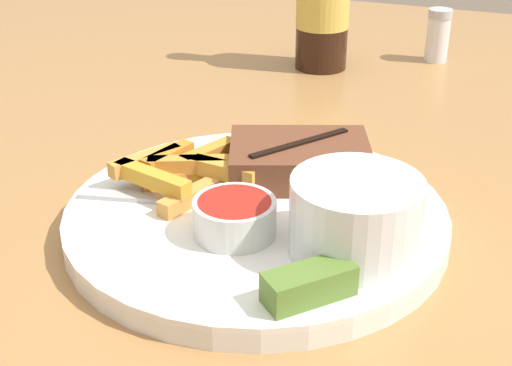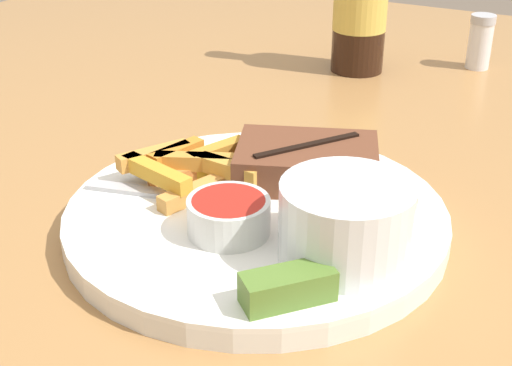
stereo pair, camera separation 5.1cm
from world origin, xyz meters
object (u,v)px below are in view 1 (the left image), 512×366
at_px(steak_portion, 300,160).
at_px(fork_utensil, 159,199).
at_px(pickle_spear, 309,284).
at_px(coleslaw_cup, 356,212).
at_px(dipping_sauce_cup, 228,214).
at_px(beer_bottle, 323,2).
at_px(dinner_plate, 256,218).
at_px(salt_shaker, 438,35).

height_order(steak_portion, fork_utensil, steak_portion).
height_order(pickle_spear, fork_utensil, pickle_spear).
xyz_separation_m(pickle_spear, fork_utensil, (-0.14, 0.07, -0.01)).
xyz_separation_m(steak_portion, coleslaw_cup, (0.07, -0.09, 0.02)).
bearing_deg(coleslaw_cup, dipping_sauce_cup, -174.60).
height_order(coleslaw_cup, beer_bottle, beer_bottle).
distance_m(dinner_plate, salt_shaker, 0.47).
bearing_deg(beer_bottle, coleslaw_cup, -70.50).
xyz_separation_m(dinner_plate, fork_utensil, (-0.07, -0.02, 0.01)).
bearing_deg(steak_portion, pickle_spear, -69.68).
xyz_separation_m(steak_portion, pickle_spear, (0.06, -0.15, -0.00)).
height_order(dinner_plate, steak_portion, steak_portion).
bearing_deg(steak_portion, fork_utensil, -137.38).
height_order(dinner_plate, pickle_spear, pickle_spear).
bearing_deg(salt_shaker, coleslaw_cup, -87.54).
height_order(dipping_sauce_cup, salt_shaker, salt_shaker).
height_order(dinner_plate, beer_bottle, beer_bottle).
bearing_deg(fork_utensil, dipping_sauce_cup, -32.42).
distance_m(coleslaw_cup, dipping_sauce_cup, 0.09).
relative_size(fork_utensil, beer_bottle, 0.59).
bearing_deg(steak_portion, coleslaw_cup, -53.59).
bearing_deg(steak_portion, dinner_plate, -102.30).
bearing_deg(beer_bottle, pickle_spear, -74.07).
bearing_deg(beer_bottle, salt_shaker, 31.25).
relative_size(steak_portion, pickle_spear, 2.31).
bearing_deg(coleslaw_cup, pickle_spear, -100.95).
bearing_deg(dipping_sauce_cup, pickle_spear, -34.91).
height_order(fork_utensil, beer_bottle, beer_bottle).
bearing_deg(dipping_sauce_cup, steak_portion, 79.82).
distance_m(dinner_plate, dipping_sauce_cup, 0.05).
relative_size(dipping_sauce_cup, beer_bottle, 0.26).
distance_m(pickle_spear, fork_utensil, 0.16).
xyz_separation_m(steak_portion, dipping_sauce_cup, (-0.02, -0.10, 0.00)).
distance_m(dinner_plate, coleslaw_cup, 0.10).
bearing_deg(coleslaw_cup, dinner_plate, 158.70).
height_order(pickle_spear, beer_bottle, beer_bottle).
distance_m(dipping_sauce_cup, salt_shaker, 0.51).
relative_size(coleslaw_cup, dipping_sauce_cup, 1.50).
distance_m(coleslaw_cup, pickle_spear, 0.06).
bearing_deg(pickle_spear, coleslaw_cup, 79.05).
bearing_deg(salt_shaker, dinner_plate, -97.36).
bearing_deg(coleslaw_cup, steak_portion, 126.41).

